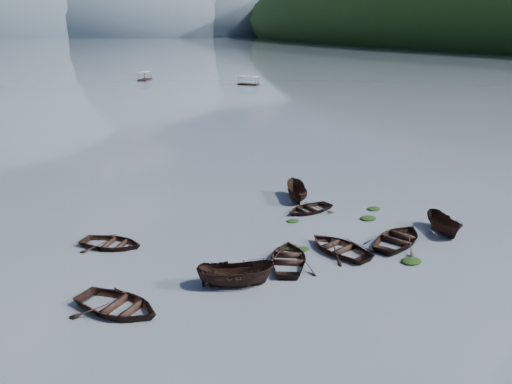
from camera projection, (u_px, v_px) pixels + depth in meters
name	position (u px, v px, depth m)	size (l,w,h in m)	color
ground_plane	(342.00, 285.00, 28.52)	(2400.00, 2400.00, 0.00)	slate
haze_mtn_c	(118.00, 35.00, 861.38)	(520.00, 520.00, 260.00)	#475666
haze_mtn_d	(216.00, 34.00, 931.78)	(520.00, 520.00, 220.00)	#475666
rowboat_0	(118.00, 311.00, 25.97)	(3.55, 4.96, 1.03)	black
rowboat_1	(289.00, 263.00, 31.20)	(3.41, 4.78, 0.99)	black
rowboat_2	(236.00, 286.00, 28.46)	(1.66, 4.41, 1.70)	black
rowboat_3	(339.00, 251.00, 32.85)	(3.41, 4.77, 0.99)	black
rowboat_4	(398.00, 243.00, 34.10)	(3.63, 5.08, 1.05)	black
rowboat_5	(443.00, 232.00, 35.86)	(1.47, 3.92, 1.51)	black
rowboat_6	(112.00, 247.00, 33.54)	(3.08, 4.32, 0.89)	black
rowboat_7	(309.00, 211.00, 39.90)	(2.94, 4.12, 0.85)	black
rowboat_8	(296.00, 199.00, 42.73)	(1.55, 4.11, 1.59)	black
weed_clump_0	(254.00, 270.00, 30.34)	(0.94, 0.77, 0.20)	black
weed_clump_1	(291.00, 248.00, 33.26)	(1.10, 0.88, 0.24)	black
weed_clump_2	(411.00, 262.00, 31.32)	(1.35, 1.08, 0.29)	black
weed_clump_3	(303.00, 250.00, 33.08)	(0.88, 0.75, 0.20)	black
weed_clump_4	(368.00, 219.00, 38.33)	(1.31, 1.04, 0.27)	black
weed_clump_5	(222.00, 267.00, 30.70)	(1.08, 0.87, 0.23)	black
weed_clump_6	(293.00, 221.00, 37.87)	(0.95, 0.79, 0.20)	black
weed_clump_7	(374.00, 209.00, 40.35)	(1.11, 0.89, 0.24)	black
pontoon_centre	(145.00, 80.00, 137.67)	(2.36, 5.66, 2.17)	black
pontoon_right	(249.00, 85.00, 126.35)	(2.22, 5.33, 2.04)	black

